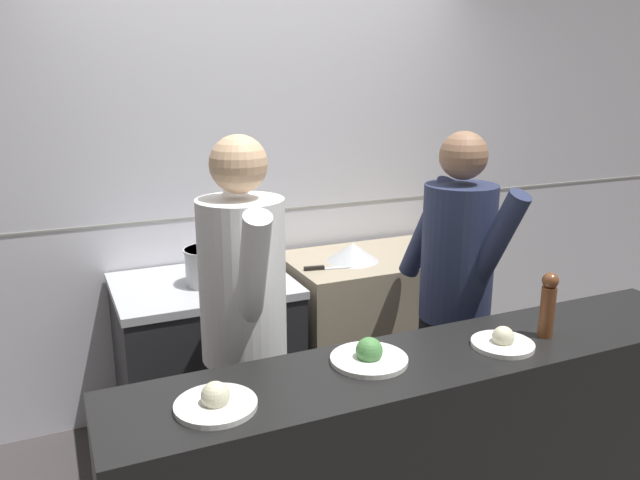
{
  "coord_description": "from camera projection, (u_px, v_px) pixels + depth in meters",
  "views": [
    {
      "loc": [
        -1.15,
        -2.06,
        1.94
      ],
      "look_at": [
        0.03,
        0.6,
        1.15
      ],
      "focal_mm": 35.0,
      "sensor_mm": 36.0,
      "label": 1
    }
  ],
  "objects": [
    {
      "name": "wall_back_tiled",
      "position": [
        262.0,
        185.0,
        3.63
      ],
      "size": [
        8.0,
        0.06,
        2.6
      ],
      "color": "silver",
      "rests_on": "ground_plane"
    },
    {
      "name": "oven_range",
      "position": [
        207.0,
        361.0,
        3.32
      ],
      "size": [
        0.9,
        0.71,
        0.89
      ],
      "color": "#232326",
      "rests_on": "ground_plane"
    },
    {
      "name": "prep_counter",
      "position": [
        378.0,
        329.0,
        3.72
      ],
      "size": [
        1.08,
        0.65,
        0.91
      ],
      "color": "gray",
      "rests_on": "ground_plane"
    },
    {
      "name": "pass_counter",
      "position": [
        438.0,
        468.0,
        2.39
      ],
      "size": [
        2.44,
        0.45,
        0.95
      ],
      "color": "black",
      "rests_on": "ground_plane"
    },
    {
      "name": "stock_pot",
      "position": [
        209.0,
        265.0,
        3.15
      ],
      "size": [
        0.25,
        0.25,
        0.19
      ],
      "color": "#B7BABF",
      "rests_on": "oven_range"
    },
    {
      "name": "mixing_bowl_steel",
      "position": [
        353.0,
        252.0,
        3.49
      ],
      "size": [
        0.29,
        0.29,
        0.1
      ],
      "color": "#B7BABF",
      "rests_on": "prep_counter"
    },
    {
      "name": "chefs_knife",
      "position": [
        330.0,
        268.0,
        3.36
      ],
      "size": [
        0.36,
        0.09,
        0.02
      ],
      "color": "#B7BABF",
      "rests_on": "prep_counter"
    },
    {
      "name": "plated_dish_main",
      "position": [
        216.0,
        402.0,
        1.89
      ],
      "size": [
        0.25,
        0.25,
        0.09
      ],
      "color": "white",
      "rests_on": "pass_counter"
    },
    {
      "name": "plated_dish_appetiser",
      "position": [
        369.0,
        356.0,
        2.19
      ],
      "size": [
        0.27,
        0.27,
        0.1
      ],
      "color": "white",
      "rests_on": "pass_counter"
    },
    {
      "name": "plated_dish_dessert",
      "position": [
        503.0,
        342.0,
        2.31
      ],
      "size": [
        0.23,
        0.23,
        0.08
      ],
      "color": "white",
      "rests_on": "pass_counter"
    },
    {
      "name": "pepper_mill",
      "position": [
        548.0,
        304.0,
        2.37
      ],
      "size": [
        0.06,
        0.06,
        0.26
      ],
      "color": "brown",
      "rests_on": "pass_counter"
    },
    {
      "name": "chef_head_cook",
      "position": [
        244.0,
        322.0,
        2.54
      ],
      "size": [
        0.38,
        0.75,
        1.71
      ],
      "rotation": [
        0.0,
        0.0,
        -0.1
      ],
      "color": "black",
      "rests_on": "ground_plane"
    },
    {
      "name": "chef_sous",
      "position": [
        456.0,
        288.0,
        2.99
      ],
      "size": [
        0.41,
        0.73,
        1.68
      ],
      "rotation": [
        0.0,
        0.0,
        0.23
      ],
      "color": "black",
      "rests_on": "ground_plane"
    }
  ]
}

